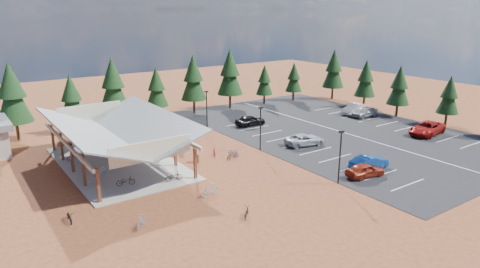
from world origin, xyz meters
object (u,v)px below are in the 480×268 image
bike_0 (126,181)px  car_9 (354,109)px  bike_3 (89,142)px  bike_4 (174,176)px  lamp_post_2 (207,107)px  bike_8 (70,217)px  lamp_post_1 (260,125)px  car_1 (369,162)px  bike_9 (141,221)px  car_2 (305,140)px  bike_7 (113,143)px  bike_6 (116,148)px  bike_2 (74,156)px  car_0 (365,170)px  bike_15 (214,152)px  trash_bin_0 (196,158)px  bike_16 (232,155)px  car_6 (427,128)px  bike_5 (142,159)px  trash_bin_1 (181,150)px  bike_13 (210,190)px  bike_1 (100,171)px  bike_14 (234,152)px  car_4 (250,120)px  bike_pavilion (116,129)px  car_8 (365,112)px  lamp_post_0 (340,153)px  bike_12 (246,212)px

bike_0 → car_9: bearing=-67.0°
bike_3 → bike_4: bearing=175.9°
lamp_post_2 → bike_8: lamp_post_2 is taller
lamp_post_1 → car_1: size_ratio=1.19×
bike_3 → bike_9: size_ratio=0.94×
lamp_post_1 → bike_3: bearing=140.9°
car_1 → car_2: size_ratio=0.89×
bike_7 → car_1: size_ratio=0.40×
bike_6 → car_9: size_ratio=0.38×
bike_2 → car_0: (21.97, -20.91, 0.18)m
bike_15 → trash_bin_0: bearing=37.5°
bike_16 → car_6: 26.81m
bike_5 → bike_9: bearing=166.8°
bike_0 → bike_15: (11.09, 2.52, -0.09)m
bike_8 → bike_15: size_ratio=1.11×
bike_2 → lamp_post_1: bearing=-133.2°
trash_bin_1 → bike_3: 11.57m
car_2 → car_9: (17.31, 7.33, 0.13)m
bike_2 → bike_15: (13.17, -7.32, -0.08)m
bike_13 → car_0: car_0 is taller
lamp_post_2 → car_9: size_ratio=1.05×
bike_1 → car_9: 40.72m
bike_3 → bike_6: (1.74, -4.30, 0.04)m
bike_3 → bike_4: bike_3 is taller
trash_bin_0 → bike_6: size_ratio=0.48×
bike_9 → bike_14: (14.77, 9.48, -0.07)m
bike_13 → car_6: car_6 is taller
bike_4 → bike_15: bike_4 is taller
bike_2 → car_9: (41.46, -2.76, 0.31)m
lamp_post_2 → bike_9: size_ratio=3.27×
bike_13 → bike_0: bearing=-146.3°
trash_bin_0 → car_4: 16.07m
bike_5 → bike_9: 13.96m
bike_pavilion → bike_0: (-1.54, -6.29, -3.28)m
bike_16 → car_8: car_8 is taller
bike_15 → car_9: 28.65m
trash_bin_0 → car_6: size_ratio=0.15×
lamp_post_2 → car_1: (5.35, -23.19, -2.22)m
bike_6 → bike_1: bearing=134.0°
trash_bin_0 → trash_bin_1: bearing=89.4°
lamp_post_0 → car_6: (21.65, 4.72, -2.11)m
bike_14 → lamp_post_0: bearing=-86.5°
bike_5 → car_4: size_ratio=0.38×
lamp_post_2 → bike_4: lamp_post_2 is taller
lamp_post_1 → bike_12: 16.88m
bike_8 → bike_14: size_ratio=1.09×
lamp_post_0 → car_8: size_ratio=1.15×
bike_1 → lamp_post_0: bearing=-128.8°
bike_0 → bike_16: bearing=-74.2°
trash_bin_0 → car_1: size_ratio=0.21×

